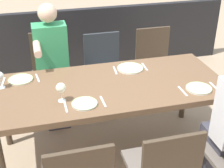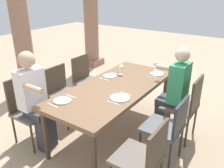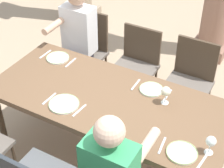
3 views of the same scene
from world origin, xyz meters
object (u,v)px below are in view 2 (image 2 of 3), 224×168
(chair_east_north, at_px, (86,78))
(chair_east_south, at_px, (186,104))
(chair_west_south, at_px, (144,156))
(wine_glass_3, at_px, (155,64))
(stone_column_centre, at_px, (19,16))
(chair_west_north, at_px, (28,106))
(diner_woman_green, at_px, (35,98))
(chair_mid_south, at_px, (169,126))
(chair_mid_north, at_px, (62,90))
(plate_0, at_px, (62,100))
(plate_3, at_px, (157,74))
(stone_column_far, at_px, (91,9))
(plate_1, at_px, (120,98))
(wine_glass_2, at_px, (121,67))
(dining_table, at_px, (115,90))
(plate_2, at_px, (110,76))
(diner_man_white, at_px, (174,91))

(chair_east_north, height_order, chair_east_south, chair_east_south)
(chair_west_south, bearing_deg, wine_glass_3, 21.93)
(chair_east_north, bearing_deg, stone_column_centre, 96.66)
(chair_west_north, bearing_deg, diner_woman_green, -90.90)
(chair_mid_south, xyz_separation_m, wine_glass_3, (1.08, 0.68, 0.34))
(chair_mid_north, height_order, plate_0, chair_mid_north)
(chair_east_north, xyz_separation_m, plate_3, (0.32, -1.16, 0.22))
(chair_west_north, height_order, stone_column_far, stone_column_far)
(plate_1, bearing_deg, chair_west_south, -130.17)
(chair_west_north, xyz_separation_m, chair_west_south, (-0.00, -1.75, -0.01))
(wine_glass_2, bearing_deg, plate_0, 174.69)
(plate_1, xyz_separation_m, plate_3, (1.03, -0.03, 0.00))
(chair_east_north, bearing_deg, dining_table, -116.18)
(chair_mid_south, xyz_separation_m, chair_east_south, (0.59, -0.01, 0.03))
(wine_glass_2, bearing_deg, chair_mid_south, -120.00)
(plate_2, distance_m, wine_glass_3, 0.79)
(wine_glass_2, bearing_deg, chair_west_south, -139.80)
(chair_mid_south, bearing_deg, chair_east_north, 71.20)
(chair_mid_north, distance_m, plate_1, 1.16)
(dining_table, xyz_separation_m, wine_glass_3, (0.91, -0.19, 0.17))
(chair_mid_south, height_order, plate_3, chair_mid_south)
(chair_mid_north, relative_size, stone_column_far, 0.30)
(chair_west_north, height_order, chair_east_north, chair_west_north)
(diner_man_white, bearing_deg, stone_column_far, 57.14)
(stone_column_centre, height_order, wine_glass_3, stone_column_centre)
(stone_column_far, distance_m, plate_0, 3.75)
(wine_glass_2, bearing_deg, plate_2, 148.91)
(chair_east_south, height_order, plate_2, chair_east_south)
(plate_0, bearing_deg, plate_1, -49.89)
(chair_mid_south, relative_size, plate_1, 3.44)
(plate_0, bearing_deg, chair_mid_south, -63.88)
(dining_table, bearing_deg, plate_1, -136.74)
(chair_west_south, bearing_deg, diner_man_white, 8.63)
(plate_3, xyz_separation_m, wine_glass_3, (0.16, 0.10, 0.10))
(chair_mid_north, xyz_separation_m, stone_column_far, (2.52, 1.42, 0.94))
(chair_east_south, xyz_separation_m, plate_3, (0.32, 0.59, 0.21))
(chair_east_north, xyz_separation_m, diner_man_white, (0.00, -1.56, 0.16))
(chair_west_south, distance_m, stone_column_centre, 3.48)
(chair_west_north, height_order, wine_glass_3, chair_west_north)
(chair_mid_north, xyz_separation_m, chair_east_south, (0.59, -1.75, 0.02))
(chair_west_south, height_order, chair_mid_south, chair_west_south)
(chair_mid_south, relative_size, stone_column_far, 0.29)
(chair_west_north, xyz_separation_m, diner_woman_green, (-0.00, -0.19, 0.18))
(diner_woman_green, bearing_deg, plate_1, -61.32)
(wine_glass_3, bearing_deg, plate_0, 164.34)
(plate_2, bearing_deg, chair_mid_north, 125.37)
(chair_west_north, distance_m, chair_mid_south, 1.86)
(chair_mid_north, bearing_deg, chair_mid_south, -90.00)
(plate_1, relative_size, plate_3, 1.13)
(plate_1, height_order, plate_3, same)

